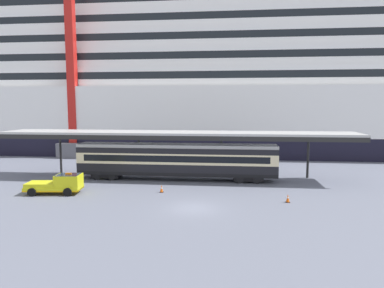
{
  "coord_description": "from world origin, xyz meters",
  "views": [
    {
      "loc": [
        2.85,
        -27.62,
        8.43
      ],
      "look_at": [
        -0.92,
        7.57,
        4.5
      ],
      "focal_mm": 32.29,
      "sensor_mm": 36.0,
      "label": 1
    }
  ],
  "objects_px": {
    "dockside_crane": "(74,27)",
    "quay_bollard": "(77,183)",
    "cruise_ship": "(182,80)",
    "traffic_cone_mid": "(162,189)",
    "service_truck": "(59,184)",
    "traffic_cone_near": "(288,198)",
    "train_carriage": "(176,160)"
  },
  "relations": [
    {
      "from": "dockside_crane",
      "to": "quay_bollard",
      "type": "xyz_separation_m",
      "value": [
        9.13,
        -20.74,
        -20.39
      ]
    },
    {
      "from": "cruise_ship",
      "to": "traffic_cone_mid",
      "type": "distance_m",
      "value": 39.57
    },
    {
      "from": "service_truck",
      "to": "quay_bollard",
      "type": "height_order",
      "value": "service_truck"
    },
    {
      "from": "traffic_cone_near",
      "to": "traffic_cone_mid",
      "type": "bearing_deg",
      "value": 168.87
    },
    {
      "from": "dockside_crane",
      "to": "quay_bollard",
      "type": "relative_size",
      "value": 67.65
    },
    {
      "from": "traffic_cone_near",
      "to": "dockside_crane",
      "type": "distance_m",
      "value": 43.58
    },
    {
      "from": "service_truck",
      "to": "dockside_crane",
      "type": "height_order",
      "value": "dockside_crane"
    },
    {
      "from": "service_truck",
      "to": "traffic_cone_near",
      "type": "bearing_deg",
      "value": -2.02
    },
    {
      "from": "train_carriage",
      "to": "quay_bollard",
      "type": "xyz_separation_m",
      "value": [
        -9.69,
        -4.87,
        -1.79
      ]
    },
    {
      "from": "traffic_cone_near",
      "to": "traffic_cone_mid",
      "type": "relative_size",
      "value": 0.98
    },
    {
      "from": "train_carriage",
      "to": "traffic_cone_near",
      "type": "bearing_deg",
      "value": -36.42
    },
    {
      "from": "traffic_cone_near",
      "to": "cruise_ship",
      "type": "bearing_deg",
      "value": 110.36
    },
    {
      "from": "service_truck",
      "to": "traffic_cone_near",
      "type": "distance_m",
      "value": 21.42
    },
    {
      "from": "traffic_cone_mid",
      "to": "quay_bollard",
      "type": "relative_size",
      "value": 0.78
    },
    {
      "from": "train_carriage",
      "to": "traffic_cone_mid",
      "type": "height_order",
      "value": "train_carriage"
    },
    {
      "from": "cruise_ship",
      "to": "quay_bollard",
      "type": "xyz_separation_m",
      "value": [
        -6.17,
        -36.13,
        -13.12
      ]
    },
    {
      "from": "traffic_cone_near",
      "to": "traffic_cone_mid",
      "type": "distance_m",
      "value": 11.92
    },
    {
      "from": "cruise_ship",
      "to": "dockside_crane",
      "type": "height_order",
      "value": "dockside_crane"
    },
    {
      "from": "traffic_cone_near",
      "to": "quay_bollard",
      "type": "bearing_deg",
      "value": 170.88
    },
    {
      "from": "cruise_ship",
      "to": "dockside_crane",
      "type": "bearing_deg",
      "value": -134.85
    },
    {
      "from": "quay_bollard",
      "to": "train_carriage",
      "type": "bearing_deg",
      "value": 26.71
    },
    {
      "from": "traffic_cone_mid",
      "to": "traffic_cone_near",
      "type": "bearing_deg",
      "value": -11.13
    },
    {
      "from": "cruise_ship",
      "to": "train_carriage",
      "type": "relative_size",
      "value": 7.37
    },
    {
      "from": "train_carriage",
      "to": "traffic_cone_mid",
      "type": "xyz_separation_m",
      "value": [
        -0.56,
        -5.91,
        -1.94
      ]
    },
    {
      "from": "traffic_cone_near",
      "to": "traffic_cone_mid",
      "type": "height_order",
      "value": "traffic_cone_mid"
    },
    {
      "from": "cruise_ship",
      "to": "train_carriage",
      "type": "bearing_deg",
      "value": -83.58
    },
    {
      "from": "service_truck",
      "to": "traffic_cone_mid",
      "type": "relative_size",
      "value": 7.17
    },
    {
      "from": "train_carriage",
      "to": "dockside_crane",
      "type": "distance_m",
      "value": 30.85
    },
    {
      "from": "cruise_ship",
      "to": "quay_bollard",
      "type": "height_order",
      "value": "cruise_ship"
    },
    {
      "from": "service_truck",
      "to": "quay_bollard",
      "type": "bearing_deg",
      "value": 77.41
    },
    {
      "from": "dockside_crane",
      "to": "quay_bollard",
      "type": "bearing_deg",
      "value": -66.24
    },
    {
      "from": "cruise_ship",
      "to": "traffic_cone_mid",
      "type": "bearing_deg",
      "value": -85.46
    }
  ]
}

